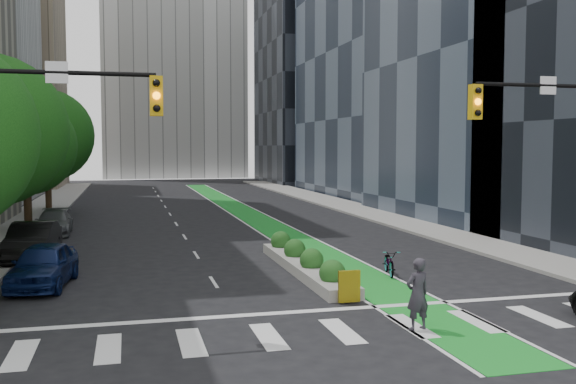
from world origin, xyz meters
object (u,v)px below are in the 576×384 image
parked_car_left_mid (32,242)px  cyclist (418,294)px  bicycle (389,262)px  parked_car_left_near (43,265)px  median_planter (304,263)px  parked_car_left_far (54,223)px

parked_car_left_mid → cyclist: bearing=-46.9°
bicycle → parked_car_left_near: 12.63m
median_planter → parked_car_left_near: parked_car_left_near is taller
parked_car_left_far → cyclist: bearing=-63.7°
parked_car_left_near → parked_car_left_mid: bearing=108.1°
cyclist → parked_car_left_near: 13.18m
bicycle → parked_car_left_far: 20.38m
cyclist → parked_car_left_mid: (-11.50, 13.75, -0.16)m
bicycle → median_planter: bearing=169.2°
parked_car_left_mid → parked_car_left_near: bearing=-75.7°
median_planter → bicycle: 3.30m
cyclist → parked_car_left_mid: bearing=-62.3°
bicycle → parked_car_left_mid: parked_car_left_mid is taller
parked_car_left_near → parked_car_left_far: (-1.11, 14.03, -0.09)m
cyclist → parked_car_left_near: bearing=-50.1°
cyclist → parked_car_left_mid: size_ratio=0.39×
parked_car_left_mid → parked_car_left_far: 8.39m
median_planter → parked_car_left_far: parked_car_left_far is taller
parked_car_left_near → cyclist: bearing=-31.0°
parked_car_left_far → median_planter: bearing=-53.2°
median_planter → parked_car_left_far: (-10.70, 13.73, 0.30)m
cyclist → median_planter: bearing=-96.7°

